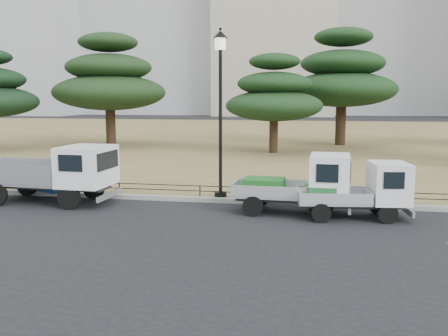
% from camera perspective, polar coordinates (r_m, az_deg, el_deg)
% --- Properties ---
extents(ground, '(220.00, 220.00, 0.00)m').
position_cam_1_polar(ground, '(14.79, -1.42, -6.08)').
color(ground, black).
extents(lawn, '(120.00, 56.00, 0.15)m').
position_cam_1_polar(lawn, '(44.86, 6.70, 3.59)').
color(lawn, olive).
rests_on(lawn, ground).
extents(curb, '(120.00, 0.25, 0.16)m').
position_cam_1_polar(curb, '(17.26, 0.36, -3.73)').
color(curb, gray).
rests_on(curb, ground).
extents(truck_large, '(4.64, 2.01, 1.99)m').
position_cam_1_polar(truck_large, '(18.03, -18.79, -0.34)').
color(truck_large, black).
rests_on(truck_large, ground).
extents(truck_kei_front, '(3.60, 1.66, 1.88)m').
position_cam_1_polar(truck_kei_front, '(15.74, 8.76, -1.83)').
color(truck_kei_front, black).
rests_on(truck_kei_front, ground).
extents(truck_kei_rear, '(3.38, 1.76, 1.69)m').
position_cam_1_polar(truck_kei_rear, '(15.53, 15.43, -2.50)').
color(truck_kei_rear, black).
rests_on(truck_kei_rear, ground).
extents(street_lamp, '(0.51, 0.51, 5.69)m').
position_cam_1_polar(street_lamp, '(17.24, -0.41, 9.35)').
color(street_lamp, black).
rests_on(street_lamp, lawn).
extents(pipe_fence, '(38.00, 0.04, 0.40)m').
position_cam_1_polar(pipe_fence, '(17.34, 0.45, -2.47)').
color(pipe_fence, black).
rests_on(pipe_fence, lawn).
extents(tarp_pile, '(1.80, 1.56, 1.01)m').
position_cam_1_polar(tarp_pile, '(19.89, -19.09, -1.21)').
color(tarp_pile, '#124591').
rests_on(tarp_pile, lawn).
extents(pine_west_near, '(7.87, 7.87, 7.87)m').
position_cam_1_polar(pine_west_near, '(36.46, -12.98, 9.64)').
color(pine_west_near, black).
rests_on(pine_west_near, lawn).
extents(pine_center_left, '(6.00, 6.00, 6.10)m').
position_cam_1_polar(pine_center_left, '(31.17, 5.75, 8.21)').
color(pine_center_left, black).
rests_on(pine_center_left, lawn).
extents(pine_center_right, '(7.80, 7.80, 8.28)m').
position_cam_1_polar(pine_center_right, '(36.97, 13.35, 10.00)').
color(pine_center_right, black).
rests_on(pine_center_right, lawn).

